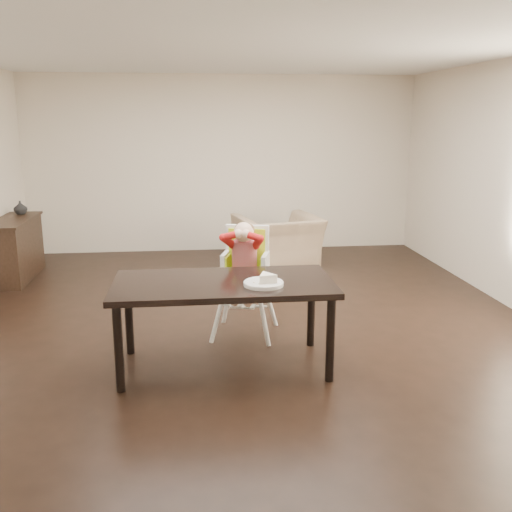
# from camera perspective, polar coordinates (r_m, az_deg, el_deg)

# --- Properties ---
(ground) EXTENTS (7.00, 7.00, 0.00)m
(ground) POSITION_cam_1_polar(r_m,az_deg,el_deg) (5.82, -1.29, -7.01)
(ground) COLOR black
(ground) RESTS_ON ground
(room_walls) EXTENTS (6.02, 7.02, 2.71)m
(room_walls) POSITION_cam_1_polar(r_m,az_deg,el_deg) (5.45, -1.40, 11.57)
(room_walls) COLOR beige
(room_walls) RESTS_ON ground
(dining_table) EXTENTS (1.80, 0.90, 0.75)m
(dining_table) POSITION_cam_1_polar(r_m,az_deg,el_deg) (4.70, -3.28, -3.47)
(dining_table) COLOR black
(dining_table) RESTS_ON ground
(high_chair) EXTENTS (0.57, 0.57, 1.11)m
(high_chair) POSITION_cam_1_polar(r_m,az_deg,el_deg) (5.41, -1.11, 0.06)
(high_chair) COLOR white
(high_chair) RESTS_ON ground
(plate) EXTENTS (0.40, 0.40, 0.09)m
(plate) POSITION_cam_1_polar(r_m,az_deg,el_deg) (4.56, 0.87, -2.55)
(plate) COLOR white
(plate) RESTS_ON dining_table
(armchair) EXTENTS (1.23, 0.95, 0.96)m
(armchair) POSITION_cam_1_polar(r_m,az_deg,el_deg) (8.02, 2.19, 2.32)
(armchair) COLOR tan
(armchair) RESTS_ON ground
(sideboard) EXTENTS (0.44, 1.26, 0.79)m
(sideboard) POSITION_cam_1_polar(r_m,az_deg,el_deg) (8.03, -22.91, 0.65)
(sideboard) COLOR black
(sideboard) RESTS_ON ground
(vase) EXTENTS (0.23, 0.24, 0.17)m
(vase) POSITION_cam_1_polar(r_m,az_deg,el_deg) (8.30, -22.50, 4.46)
(vase) COLOR #99999E
(vase) RESTS_ON sideboard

